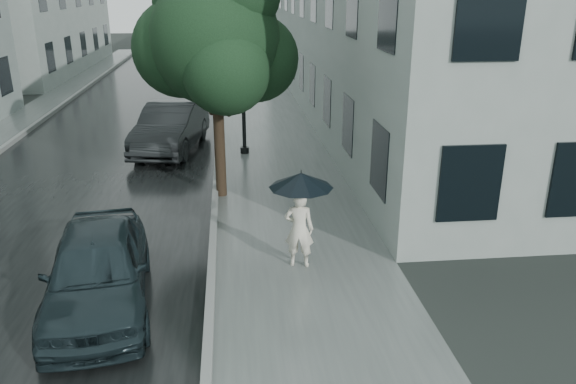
{
  "coord_description": "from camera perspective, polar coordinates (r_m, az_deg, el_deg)",
  "views": [
    {
      "loc": [
        -1.12,
        -8.02,
        5.08
      ],
      "look_at": [
        -0.06,
        2.19,
        1.3
      ],
      "focal_mm": 35.0,
      "sensor_mm": 36.0,
      "label": 1
    }
  ],
  "objects": [
    {
      "name": "lamp_post",
      "position": [
        17.66,
        -5.18,
        12.35
      ],
      "size": [
        0.85,
        0.32,
        4.66
      ],
      "rotation": [
        0.0,
        0.0,
        -0.04
      ],
      "color": "black",
      "rests_on": "ground"
    },
    {
      "name": "street_tree",
      "position": [
        13.84,
        -7.42,
        15.29
      ],
      "size": [
        4.04,
        3.67,
        5.9
      ],
      "color": "#332619",
      "rests_on": "ground"
    },
    {
      "name": "kerb_far",
      "position": [
        21.94,
        -25.75,
        5.01
      ],
      "size": [
        0.15,
        60.0,
        0.15
      ],
      "primitive_type": "cube",
      "color": "slate",
      "rests_on": "ground"
    },
    {
      "name": "pedestrian",
      "position": [
        10.6,
        1.14,
        -3.79
      ],
      "size": [
        0.62,
        0.47,
        1.52
      ],
      "primitive_type": "imported",
      "rotation": [
        0.0,
        0.0,
        2.93
      ],
      "color": "silver",
      "rests_on": "sidewalk"
    },
    {
      "name": "building_far_b",
      "position": [
        40.08,
        -25.53,
        16.82
      ],
      "size": [
        7.02,
        18.0,
        8.0
      ],
      "color": "gray",
      "rests_on": "ground"
    },
    {
      "name": "car_far",
      "position": [
        18.76,
        -11.81,
        6.47
      ],
      "size": [
        2.35,
        4.78,
        1.51
      ],
      "primitive_type": "imported",
      "rotation": [
        0.0,
        0.0,
        -0.17
      ],
      "color": "#212526",
      "rests_on": "ground"
    },
    {
      "name": "umbrella",
      "position": [
        10.21,
        1.34,
        1.21
      ],
      "size": [
        1.37,
        1.37,
        1.01
      ],
      "rotation": [
        0.0,
        0.0,
        0.17
      ],
      "color": "black",
      "rests_on": "ground"
    },
    {
      "name": "asphalt_road",
      "position": [
        21.02,
        -16.69,
        5.38
      ],
      "size": [
        6.85,
        60.0,
        0.0
      ],
      "primitive_type": "cube",
      "color": "black",
      "rests_on": "ground"
    },
    {
      "name": "sidewalk",
      "position": [
        20.69,
        -1.99,
        6.01
      ],
      "size": [
        3.5,
        60.0,
        0.01
      ],
      "primitive_type": "cube",
      "color": "slate",
      "rests_on": "ground"
    },
    {
      "name": "car_near",
      "position": [
        9.84,
        -18.79,
        -7.42
      ],
      "size": [
        2.11,
        4.19,
        1.37
      ],
      "primitive_type": "imported",
      "rotation": [
        0.0,
        0.0,
        0.13
      ],
      "color": "black",
      "rests_on": "ground"
    },
    {
      "name": "ground",
      "position": [
        9.55,
        1.74,
        -11.9
      ],
      "size": [
        120.0,
        120.0,
        0.0
      ],
      "primitive_type": "plane",
      "color": "black",
      "rests_on": "ground"
    },
    {
      "name": "kerb_near",
      "position": [
        20.64,
        -7.08,
        6.03
      ],
      "size": [
        0.15,
        60.0,
        0.15
      ],
      "primitive_type": "cube",
      "color": "slate",
      "rests_on": "ground"
    }
  ]
}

